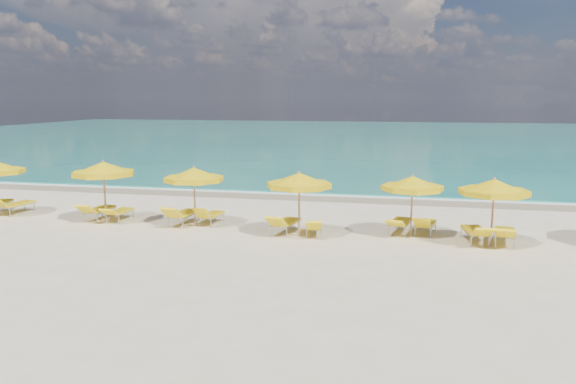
# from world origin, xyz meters

# --- Properties ---
(ground_plane) EXTENTS (120.00, 120.00, 0.00)m
(ground_plane) POSITION_xyz_m (0.00, 0.00, 0.00)
(ground_plane) COLOR beige
(ocean) EXTENTS (120.00, 80.00, 0.30)m
(ocean) POSITION_xyz_m (0.00, 48.00, 0.00)
(ocean) COLOR #157666
(ocean) RESTS_ON ground
(wet_sand_band) EXTENTS (120.00, 2.60, 0.01)m
(wet_sand_band) POSITION_xyz_m (0.00, 7.40, 0.00)
(wet_sand_band) COLOR tan
(wet_sand_band) RESTS_ON ground
(foam_line) EXTENTS (120.00, 1.20, 0.03)m
(foam_line) POSITION_xyz_m (0.00, 8.20, 0.00)
(foam_line) COLOR white
(foam_line) RESTS_ON ground
(whitecap_near) EXTENTS (14.00, 0.36, 0.05)m
(whitecap_near) POSITION_xyz_m (-6.00, 17.00, 0.00)
(whitecap_near) COLOR white
(whitecap_near) RESTS_ON ground
(whitecap_far) EXTENTS (18.00, 0.30, 0.05)m
(whitecap_far) POSITION_xyz_m (8.00, 24.00, 0.00)
(whitecap_far) COLOR white
(whitecap_far) RESTS_ON ground
(umbrella_2) EXTENTS (2.36, 2.36, 2.34)m
(umbrella_2) POSITION_xyz_m (-6.78, 0.34, 2.00)
(umbrella_2) COLOR tan
(umbrella_2) RESTS_ON ground
(umbrella_3) EXTENTS (2.67, 2.67, 2.21)m
(umbrella_3) POSITION_xyz_m (-3.23, 0.41, 1.88)
(umbrella_3) COLOR tan
(umbrella_3) RESTS_ON ground
(umbrella_4) EXTENTS (2.23, 2.23, 2.23)m
(umbrella_4) POSITION_xyz_m (0.77, -0.28, 1.90)
(umbrella_4) COLOR tan
(umbrella_4) RESTS_ON ground
(umbrella_5) EXTENTS (2.38, 2.38, 2.11)m
(umbrella_5) POSITION_xyz_m (4.46, 0.52, 1.80)
(umbrella_5) COLOR tan
(umbrella_5) RESTS_ON ground
(umbrella_6) EXTENTS (2.60, 2.60, 2.20)m
(umbrella_6) POSITION_xyz_m (6.94, -0.21, 1.88)
(umbrella_6) COLOR tan
(umbrella_6) RESTS_ON ground
(lounger_1_right) EXTENTS (0.92, 1.90, 0.83)m
(lounger_1_right) POSITION_xyz_m (-11.15, 0.98, 0.23)
(lounger_1_right) COLOR #A5A8AD
(lounger_1_right) RESTS_ON ground
(lounger_2_left) EXTENTS (0.68, 1.90, 0.78)m
(lounger_2_left) POSITION_xyz_m (-7.29, 0.70, 0.23)
(lounger_2_left) COLOR #A5A8AD
(lounger_2_left) RESTS_ON ground
(lounger_2_right) EXTENTS (0.58, 1.71, 0.66)m
(lounger_2_right) POSITION_xyz_m (-6.41, 0.69, 0.20)
(lounger_2_right) COLOR #A5A8AD
(lounger_2_right) RESTS_ON ground
(lounger_3_left) EXTENTS (0.81, 1.98, 0.86)m
(lounger_3_left) POSITION_xyz_m (-3.76, 0.56, 0.24)
(lounger_3_left) COLOR #A5A8AD
(lounger_3_left) RESTS_ON ground
(lounger_3_right) EXTENTS (0.72, 1.66, 0.78)m
(lounger_3_right) POSITION_xyz_m (-2.79, 0.88, 0.20)
(lounger_3_right) COLOR #A5A8AD
(lounger_3_right) RESTS_ON ground
(lounger_4_left) EXTENTS (0.91, 1.90, 0.81)m
(lounger_4_left) POSITION_xyz_m (0.22, 0.07, 0.22)
(lounger_4_left) COLOR #A5A8AD
(lounger_4_left) RESTS_ON ground
(lounger_4_right) EXTENTS (0.77, 1.65, 0.72)m
(lounger_4_right) POSITION_xyz_m (1.25, -0.05, 0.20)
(lounger_4_right) COLOR #A5A8AD
(lounger_4_right) RESTS_ON ground
(lounger_5_left) EXTENTS (0.93, 1.96, 0.70)m
(lounger_5_left) POSITION_xyz_m (4.09, 0.98, 0.22)
(lounger_5_left) COLOR #A5A8AD
(lounger_5_left) RESTS_ON ground
(lounger_5_right) EXTENTS (0.86, 1.78, 0.76)m
(lounger_5_right) POSITION_xyz_m (4.95, 1.02, 0.21)
(lounger_5_right) COLOR #A5A8AD
(lounger_5_right) RESTS_ON ground
(lounger_6_left) EXTENTS (0.90, 1.97, 0.77)m
(lounger_6_left) POSITION_xyz_m (6.50, 0.14, 0.23)
(lounger_6_left) COLOR #A5A8AD
(lounger_6_left) RESTS_ON ground
(lounger_6_right) EXTENTS (0.84, 1.93, 0.75)m
(lounger_6_right) POSITION_xyz_m (7.40, 0.15, 0.22)
(lounger_6_right) COLOR #A5A8AD
(lounger_6_right) RESTS_ON ground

